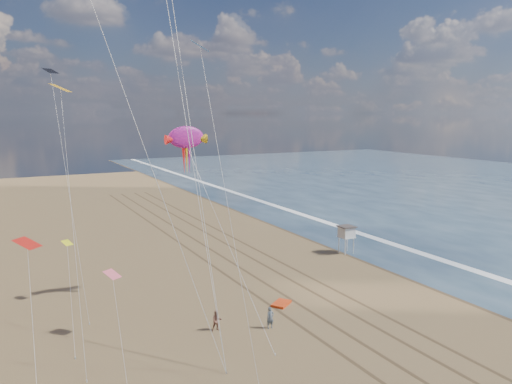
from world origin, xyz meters
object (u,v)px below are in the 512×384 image
grounded_kite (281,304)px  kite_flyer_b (217,321)px  show_kite (186,138)px  lifeguard_stand (347,232)px  kite_flyer_a (270,318)px

grounded_kite → kite_flyer_b: size_ratio=1.17×
show_kite → grounded_kite: bearing=-41.7°
lifeguard_stand → kite_flyer_b: lifeguard_stand is taller
show_kite → kite_flyer_b: show_kite is taller
show_kite → kite_flyer_b: size_ratio=11.99×
kite_flyer_a → lifeguard_stand: bearing=37.7°
kite_flyer_a → kite_flyer_b: (-3.91, 1.56, -0.05)m
kite_flyer_b → lifeguard_stand: bearing=36.9°
lifeguard_stand → show_kite: (-21.90, -4.89, 12.07)m
lifeguard_stand → show_kite: 25.48m
grounded_kite → show_kite: (-6.48, 5.77, 14.55)m
lifeguard_stand → kite_flyer_a: (-18.67, -14.45, -1.72)m
show_kite → kite_flyer_b: (-0.69, -8.01, -13.84)m
lifeguard_stand → grounded_kite: lifeguard_stand is taller
kite_flyer_b → kite_flyer_a: bearing=-14.5°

